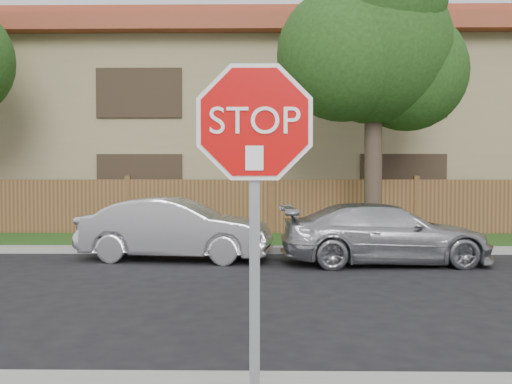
{
  "coord_description": "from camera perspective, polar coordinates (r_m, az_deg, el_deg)",
  "views": [
    {
      "loc": [
        -0.17,
        -5.17,
        1.86
      ],
      "look_at": [
        -0.24,
        -0.9,
        1.7
      ],
      "focal_mm": 42.0,
      "sensor_mm": 36.0,
      "label": 1
    }
  ],
  "objects": [
    {
      "name": "tree_mid",
      "position": [
        15.28,
        11.33,
        13.44
      ],
      "size": [
        4.8,
        3.9,
        7.35
      ],
      "color": "#382B21",
      "rests_on": "ground"
    },
    {
      "name": "sedan_left",
      "position": [
        12.47,
        -7.63,
        -3.52
      ],
      "size": [
        4.03,
        1.81,
        1.28
      ],
      "primitive_type": "imported",
      "rotation": [
        0.0,
        0.0,
        1.45
      ],
      "color": "silver",
      "rests_on": "ground"
    },
    {
      "name": "ground",
      "position": [
        5.5,
        2.76,
        -17.65
      ],
      "size": [
        90.0,
        90.0,
        0.0
      ],
      "primitive_type": "plane",
      "color": "black",
      "rests_on": "ground"
    },
    {
      "name": "fence",
      "position": [
        16.61,
        1.49,
        -1.56
      ],
      "size": [
        70.0,
        0.12,
        1.6
      ],
      "primitive_type": "cube",
      "color": "#57341E",
      "rests_on": "ground"
    },
    {
      "name": "grass_strip",
      "position": [
        15.08,
        1.55,
        -4.76
      ],
      "size": [
        70.0,
        3.0,
        0.12
      ],
      "primitive_type": "cube",
      "color": "#1E4714",
      "rests_on": "ground"
    },
    {
      "name": "apartment_building",
      "position": [
        22.24,
        1.34,
        6.4
      ],
      "size": [
        35.2,
        9.2,
        7.2
      ],
      "color": "tan",
      "rests_on": "ground"
    },
    {
      "name": "far_curb",
      "position": [
        13.44,
        1.63,
        -5.53
      ],
      "size": [
        70.0,
        0.3,
        0.15
      ],
      "primitive_type": "cube",
      "color": "gray",
      "rests_on": "ground"
    },
    {
      "name": "stop_sign",
      "position": [
        3.69,
        -0.14,
        1.68
      ],
      "size": [
        1.01,
        0.13,
        2.55
      ],
      "color": "gray",
      "rests_on": "sidewalk_near"
    },
    {
      "name": "sedan_right",
      "position": [
        12.1,
        12.23,
        -3.92
      ],
      "size": [
        4.21,
        1.89,
        1.2
      ],
      "primitive_type": "imported",
      "rotation": [
        0.0,
        0.0,
        1.62
      ],
      "color": "#A4A6AB",
      "rests_on": "ground"
    }
  ]
}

